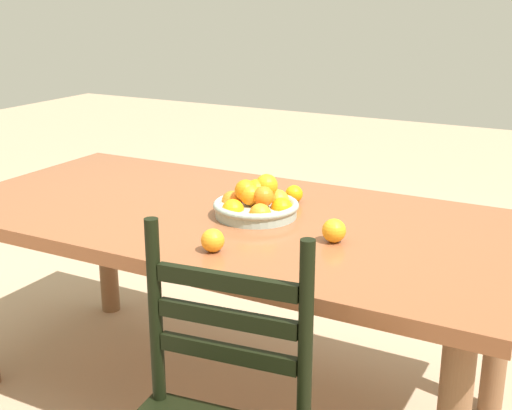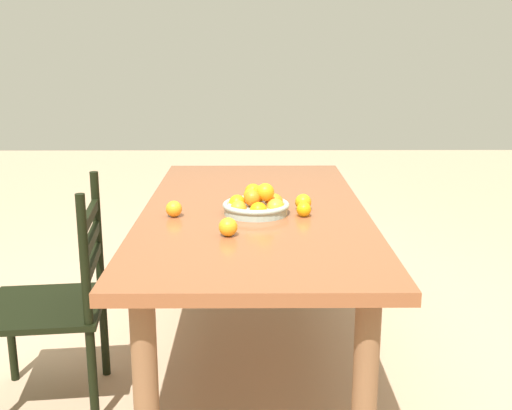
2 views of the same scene
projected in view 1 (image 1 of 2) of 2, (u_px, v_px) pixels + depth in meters
The scene contains 7 objects.
ground_plane at pixel (231, 396), 2.61m from camera, with size 12.00×12.00×0.00m, color tan.
dining_table at pixel (229, 236), 2.41m from camera, with size 2.04×1.01×0.74m.
fruit_bowl at pixel (256, 203), 2.33m from camera, with size 0.29×0.29×0.14m.
orange_loose_0 at pixel (334, 231), 2.09m from camera, with size 0.07×0.07×0.07m, color orange.
orange_loose_1 at pixel (268, 188), 2.54m from camera, with size 0.07×0.07×0.07m, color orange.
orange_loose_2 at pixel (294, 194), 2.49m from camera, with size 0.06×0.06×0.06m, color orange.
orange_loose_3 at pixel (213, 240), 2.01m from camera, with size 0.07×0.07×0.07m, color orange.
Camera 1 is at (-1.16, 1.96, 1.48)m, focal length 47.87 mm.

